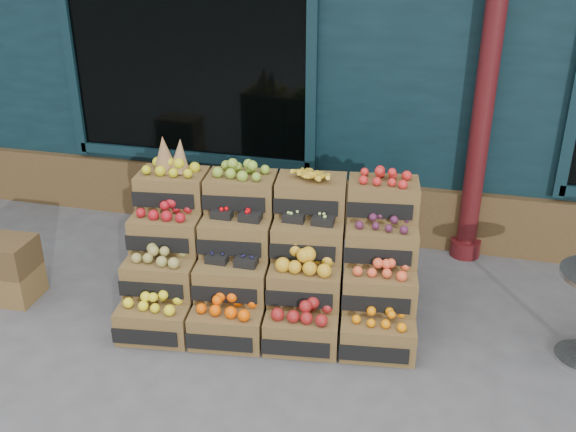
# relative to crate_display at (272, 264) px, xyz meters

# --- Properties ---
(ground) EXTENTS (60.00, 60.00, 0.00)m
(ground) POSITION_rel_crate_display_xyz_m (0.32, -0.66, -0.43)
(ground) COLOR #48484B
(ground) RESTS_ON ground
(crate_display) EXTENTS (2.36, 1.37, 1.40)m
(crate_display) POSITION_rel_crate_display_xyz_m (0.00, 0.00, 0.00)
(crate_display) COLOR brown
(crate_display) RESTS_ON ground
(spare_crates) EXTENTS (0.56, 0.40, 0.54)m
(spare_crates) POSITION_rel_crate_display_xyz_m (-2.24, -0.37, -0.16)
(spare_crates) COLOR brown
(spare_crates) RESTS_ON ground
(shopkeeper) EXTENTS (0.72, 0.54, 1.78)m
(shopkeeper) POSITION_rel_crate_display_xyz_m (-0.92, 2.11, 0.46)
(shopkeeper) COLOR #175219
(shopkeeper) RESTS_ON ground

